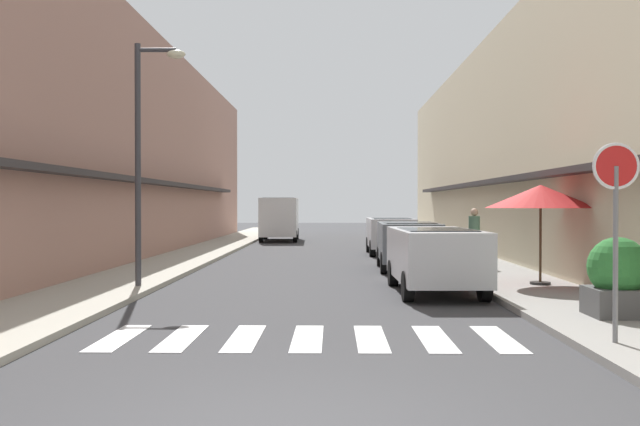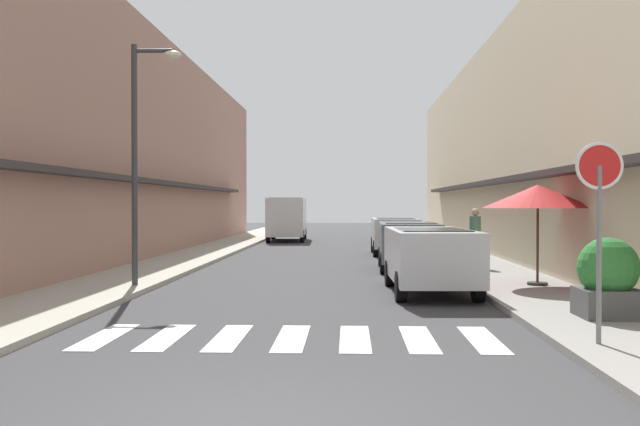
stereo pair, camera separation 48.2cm
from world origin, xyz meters
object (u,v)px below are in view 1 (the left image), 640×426
object	(u,v)px
cafe_umbrella	(541,197)
planter_corner	(618,278)
round_street_sign	(616,189)
street_lamp	(146,139)
parked_car_far	(390,232)
parked_car_near	(435,253)
delivery_van	(280,215)
pedestrian_walking_near	(474,236)
parked_car_mid	(408,240)

from	to	relation	value
cafe_umbrella	planter_corner	size ratio (longest dim) A/B	1.93
round_street_sign	street_lamp	world-z (taller)	street_lamp
parked_car_far	cafe_umbrella	size ratio (longest dim) A/B	1.54
parked_car_near	planter_corner	size ratio (longest dim) A/B	3.30
delivery_van	cafe_umbrella	world-z (taller)	cafe_umbrella
planter_corner	round_street_sign	bearing A→B (deg)	-112.20
parked_car_far	planter_corner	xyz separation A→B (m)	(2.52, -16.67, -0.14)
parked_car_far	planter_corner	bearing A→B (deg)	-81.40
delivery_van	parked_car_near	bearing A→B (deg)	-77.28
delivery_van	street_lamp	xyz separation A→B (m)	(-1.44, -22.82, 2.14)
cafe_umbrella	pedestrian_walking_near	bearing A→B (deg)	97.68
parked_car_mid	cafe_umbrella	bearing A→B (deg)	-62.36
parked_car_near	round_street_sign	bearing A→B (deg)	-76.23
round_street_sign	cafe_umbrella	size ratio (longest dim) A/B	1.06
round_street_sign	planter_corner	bearing A→B (deg)	67.80
round_street_sign	pedestrian_walking_near	size ratio (longest dim) A/B	1.55
parked_car_near	round_street_sign	world-z (taller)	round_street_sign
delivery_van	round_street_sign	world-z (taller)	round_street_sign
street_lamp	planter_corner	size ratio (longest dim) A/B	4.19
cafe_umbrella	planter_corner	distance (m)	5.06
parked_car_near	cafe_umbrella	size ratio (longest dim) A/B	1.71
planter_corner	parked_car_far	bearing A→B (deg)	98.60
parked_car_mid	street_lamp	bearing A→B (deg)	-141.15
parked_car_near	street_lamp	size ratio (longest dim) A/B	0.79
parked_car_mid	pedestrian_walking_near	distance (m)	1.99
delivery_van	cafe_umbrella	distance (m)	23.76
parked_car_near	street_lamp	xyz separation A→B (m)	(-6.68, 0.39, 2.63)
delivery_van	street_lamp	world-z (taller)	street_lamp
round_street_sign	parked_car_mid	bearing A→B (deg)	97.34
parked_car_mid	street_lamp	distance (m)	8.98
parked_car_far	cafe_umbrella	bearing A→B (deg)	-77.56
parked_car_far	pedestrian_walking_near	size ratio (longest dim) A/B	2.25
round_street_sign	street_lamp	distance (m)	10.77
delivery_van	planter_corner	size ratio (longest dim) A/B	4.05
round_street_sign	cafe_umbrella	bearing A→B (deg)	81.79
parked_car_mid	round_street_sign	bearing A→B (deg)	-82.66
delivery_van	round_street_sign	size ratio (longest dim) A/B	1.98
parked_car_near	pedestrian_walking_near	world-z (taller)	pedestrian_walking_near
cafe_umbrella	parked_car_near	bearing A→B (deg)	-162.88
parked_car_near	cafe_umbrella	xyz separation A→B (m)	(2.61, 0.80, 1.27)
pedestrian_walking_near	planter_corner	bearing A→B (deg)	31.27
parked_car_near	pedestrian_walking_near	xyz separation A→B (m)	(1.97, 5.52, 0.14)
street_lamp	pedestrian_walking_near	xyz separation A→B (m)	(8.65, 5.13, -2.49)
parked_car_near	round_street_sign	xyz separation A→B (m)	(1.57, -6.39, 1.30)
parked_car_mid	planter_corner	world-z (taller)	parked_car_mid
round_street_sign	planter_corner	distance (m)	2.91
parked_car_near	parked_car_mid	world-z (taller)	same
parked_car_near	street_lamp	world-z (taller)	street_lamp
street_lamp	cafe_umbrella	size ratio (longest dim) A/B	2.18
planter_corner	parked_car_near	bearing A→B (deg)	121.88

